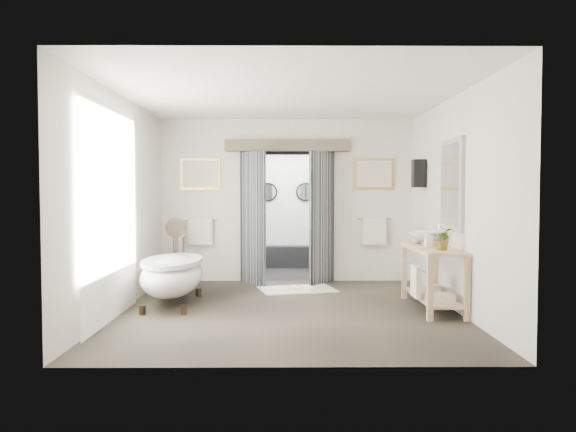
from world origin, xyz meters
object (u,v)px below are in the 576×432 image
object	(u,v)px
rug	(297,289)
basin	(426,238)
clawfoot_tub	(172,274)
vanity	(431,272)

from	to	relation	value
rug	basin	bearing A→B (deg)	-31.55
basin	clawfoot_tub	bearing A→B (deg)	-154.53
vanity	basin	size ratio (longest dim) A/B	2.95
vanity	rug	bearing A→B (deg)	139.64
clawfoot_tub	basin	distance (m)	3.65
vanity	rug	world-z (taller)	vanity
vanity	rug	xyz separation A→B (m)	(-1.79, 1.53, -0.50)
vanity	basin	world-z (taller)	basin
clawfoot_tub	basin	world-z (taller)	basin
rug	basin	xyz separation A→B (m)	(1.82, -1.12, 0.94)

